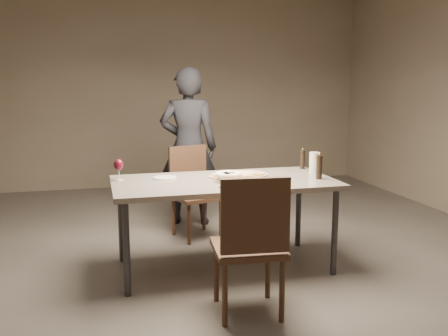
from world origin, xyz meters
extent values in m
plane|color=#59524C|center=(0.00, 0.00, 0.00)|extent=(7.00, 7.00, 0.00)
plane|color=gray|center=(0.00, 3.50, 1.40)|extent=(6.00, 0.00, 6.00)
cube|color=slate|center=(0.00, 0.00, 0.73)|extent=(1.80, 0.90, 0.04)
cylinder|color=#333335|center=(-0.82, -0.37, 0.35)|extent=(0.05, 0.05, 0.71)
cylinder|color=#333335|center=(0.82, -0.37, 0.35)|extent=(0.05, 0.05, 0.71)
cylinder|color=#333335|center=(-0.82, 0.37, 0.35)|extent=(0.05, 0.05, 0.71)
cylinder|color=#333335|center=(0.82, 0.37, 0.35)|extent=(0.05, 0.05, 0.71)
ellipsoid|color=white|center=(0.09, -0.27, 0.79)|extent=(0.05, 0.05, 0.01)
ellipsoid|color=white|center=(0.03, -0.30, 0.79)|extent=(0.05, 0.05, 0.01)
ellipsoid|color=white|center=(0.06, -0.21, 0.79)|extent=(0.05, 0.05, 0.01)
cube|color=#213115|center=(-0.02, -0.26, 0.79)|extent=(0.04, 0.15, 0.01)
cube|color=#213115|center=(0.05, -0.30, 0.79)|extent=(0.02, 0.15, 0.01)
cube|color=#213115|center=(0.12, -0.26, 0.79)|extent=(0.02, 0.15, 0.01)
cube|color=#213115|center=(0.19, -0.26, 0.79)|extent=(0.04, 0.15, 0.01)
cube|color=#213115|center=(0.26, -0.28, 0.79)|extent=(0.05, 0.15, 0.01)
cube|color=#213115|center=(0.33, -0.29, 0.79)|extent=(0.02, 0.15, 0.01)
cylinder|color=tan|center=(0.26, 0.04, 0.79)|extent=(0.06, 0.06, 0.00)
cylinder|color=tan|center=(0.04, 0.13, 0.79)|extent=(0.06, 0.06, 0.00)
cylinder|color=tan|center=(0.30, 0.17, 0.79)|extent=(0.06, 0.06, 0.00)
cylinder|color=tan|center=(0.09, 0.16, 0.79)|extent=(0.06, 0.06, 0.00)
cylinder|color=tan|center=(0.14, 0.08, 0.79)|extent=(0.06, 0.06, 0.00)
cylinder|color=tan|center=(0.00, 0.14, 0.79)|extent=(0.06, 0.06, 0.00)
cylinder|color=tan|center=(0.12, 0.17, 0.79)|extent=(0.06, 0.06, 0.00)
cylinder|color=tan|center=(0.31, 0.09, 0.79)|extent=(0.06, 0.06, 0.00)
cylinder|color=beige|center=(0.02, -0.07, 0.79)|extent=(0.18, 0.18, 0.07)
torus|color=beige|center=(0.02, -0.07, 0.81)|extent=(0.22, 0.22, 0.03)
cube|color=#A47A43|center=(0.04, -0.07, 0.80)|extent=(0.07, 0.06, 0.04)
cube|color=#A47A43|center=(0.00, -0.05, 0.80)|extent=(0.06, 0.07, 0.04)
cube|color=#A47A43|center=(0.00, -0.09, 0.80)|extent=(0.07, 0.07, 0.04)
cylinder|color=white|center=(0.13, 0.01, 0.76)|extent=(0.11, 0.11, 0.01)
cylinder|color=gold|center=(0.13, 0.01, 0.76)|extent=(0.08, 0.08, 0.00)
cylinder|color=black|center=(0.77, -0.15, 0.84)|extent=(0.05, 0.05, 0.18)
cylinder|color=black|center=(0.77, -0.15, 0.94)|extent=(0.06, 0.06, 0.02)
sphere|color=gold|center=(0.77, -0.15, 0.96)|extent=(0.02, 0.02, 0.02)
cylinder|color=black|center=(0.83, 0.33, 0.83)|extent=(0.04, 0.04, 0.15)
cylinder|color=black|center=(0.83, 0.33, 0.91)|extent=(0.05, 0.05, 0.02)
sphere|color=gold|center=(0.83, 0.33, 0.93)|extent=(0.02, 0.02, 0.02)
cylinder|color=silver|center=(0.83, 0.07, 0.84)|extent=(0.09, 0.09, 0.19)
cylinder|color=silver|center=(-0.83, 0.20, 0.75)|extent=(0.07, 0.07, 0.01)
cylinder|color=silver|center=(-0.83, 0.20, 0.80)|extent=(0.01, 0.01, 0.08)
ellipsoid|color=#4D0B19|center=(-0.83, 0.20, 0.88)|extent=(0.08, 0.08, 0.09)
cylinder|color=white|center=(-0.46, 0.18, 0.76)|extent=(0.19, 0.19, 0.01)
cube|color=#422A1B|center=(-0.05, -0.82, 0.45)|extent=(0.50, 0.50, 0.04)
cylinder|color=#422A1B|center=(-0.25, -0.99, 0.21)|extent=(0.04, 0.04, 0.43)
cylinder|color=#422A1B|center=(0.12, -1.02, 0.21)|extent=(0.04, 0.04, 0.43)
cylinder|color=#422A1B|center=(-0.21, -0.62, 0.21)|extent=(0.04, 0.04, 0.43)
cylinder|color=#422A1B|center=(0.16, -0.65, 0.21)|extent=(0.04, 0.04, 0.43)
cube|color=#422A1B|center=(-0.06, -1.03, 0.73)|extent=(0.44, 0.08, 0.48)
cube|color=#422A1B|center=(-0.06, 0.87, 0.42)|extent=(0.53, 0.53, 0.04)
cylinder|color=#422A1B|center=(0.06, 1.08, 0.20)|extent=(0.03, 0.03, 0.40)
cylinder|color=#422A1B|center=(-0.27, 0.99, 0.20)|extent=(0.03, 0.03, 0.40)
cylinder|color=#422A1B|center=(0.16, 0.75, 0.20)|extent=(0.03, 0.03, 0.40)
cylinder|color=#422A1B|center=(-0.18, 0.65, 0.20)|extent=(0.03, 0.03, 0.40)
cube|color=#422A1B|center=(-0.11, 1.05, 0.68)|extent=(0.40, 0.15, 0.45)
imported|color=black|center=(-0.04, 1.39, 0.85)|extent=(0.71, 0.57, 1.69)
camera|label=1|loc=(-1.00, -3.86, 1.55)|focal=40.00mm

